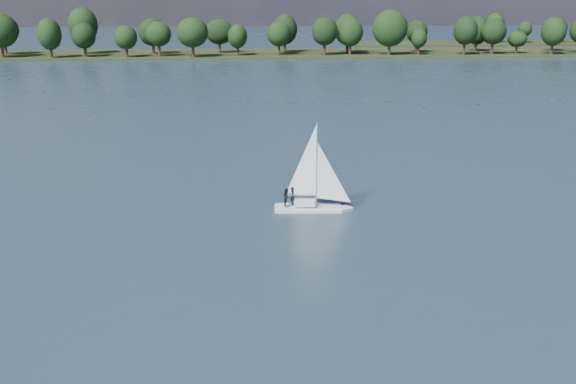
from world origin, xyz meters
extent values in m
plane|color=#233342|center=(0.00, 100.00, 0.00)|extent=(700.00, 700.00, 0.00)
cube|color=black|center=(0.00, 212.00, 0.00)|extent=(660.00, 40.00, 1.50)
cube|color=silver|center=(6.61, 33.86, 0.00)|extent=(7.03, 2.39, 0.81)
cube|color=silver|center=(6.61, 33.86, 0.81)|extent=(2.11, 1.35, 0.51)
cylinder|color=#B5B6BD|center=(6.61, 33.86, 4.63)|extent=(0.12, 0.12, 8.14)
imported|color=black|center=(4.98, 34.21, 1.43)|extent=(0.53, 0.70, 1.75)
imported|color=black|center=(4.37, 33.78, 1.43)|extent=(0.78, 0.94, 1.75)
camera|label=1|loc=(0.02, -24.73, 19.75)|focal=40.00mm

